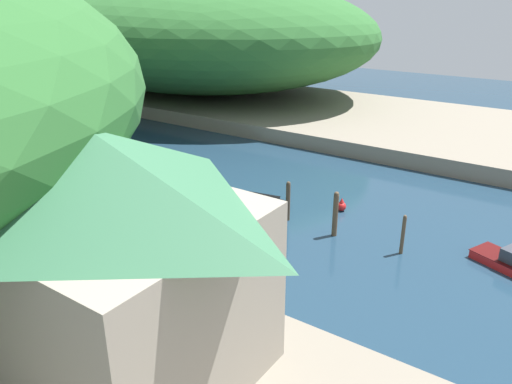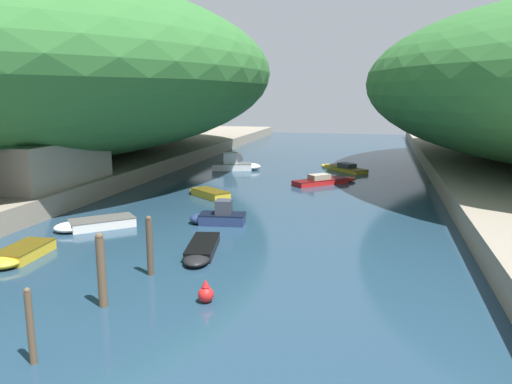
% 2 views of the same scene
% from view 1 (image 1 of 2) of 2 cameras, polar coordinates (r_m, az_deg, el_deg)
% --- Properties ---
extents(water_surface, '(130.00, 130.00, 0.00)m').
position_cam_1_polar(water_surface, '(41.77, -11.85, 2.46)').
color(water_surface, '#1E384C').
rests_on(water_surface, ground).
extents(right_bank, '(22.00, 120.00, 1.41)m').
position_cam_1_polar(right_bank, '(59.25, 4.61, 9.28)').
color(right_bank, gray).
rests_on(right_bank, ground).
extents(hillside_right, '(36.51, 51.12, 14.29)m').
position_cam_1_polar(hillside_right, '(69.10, -7.66, 17.55)').
color(hillside_right, '#2D662D').
rests_on(hillside_right, right_bank).
extents(waterfront_building, '(7.88, 10.42, 8.46)m').
position_cam_1_polar(waterfront_building, '(17.04, -17.29, -6.38)').
color(waterfront_building, gray).
rests_on(waterfront_building, left_bank).
extents(boat_far_right_bank, '(5.63, 5.49, 0.88)m').
position_cam_1_polar(boat_far_right_bank, '(50.96, -16.98, 5.81)').
color(boat_far_right_bank, red).
rests_on(boat_far_right_bank, water_surface).
extents(boat_mid_channel, '(3.51, 1.81, 1.47)m').
position_cam_1_polar(boat_mid_channel, '(36.94, -8.06, 0.86)').
color(boat_mid_channel, navy).
rests_on(boat_mid_channel, water_surface).
extents(boat_moored_right, '(5.44, 5.69, 0.82)m').
position_cam_1_polar(boat_moored_right, '(57.73, -21.48, 7.04)').
color(boat_moored_right, gold).
rests_on(boat_moored_right, water_surface).
extents(boat_yellow_tender, '(4.13, 3.63, 0.56)m').
position_cam_1_polar(boat_yellow_tender, '(40.39, -19.23, 1.41)').
color(boat_yellow_tender, gold).
rests_on(boat_yellow_tender, water_surface).
extents(boat_far_upstream, '(4.45, 4.31, 0.54)m').
position_cam_1_polar(boat_far_upstream, '(30.89, -12.64, -4.19)').
color(boat_far_upstream, silver).
rests_on(boat_far_upstream, water_surface).
extents(boat_open_rowboat, '(1.84, 3.86, 0.54)m').
position_cam_1_polar(boat_open_rowboat, '(27.06, -4.64, -7.64)').
color(boat_open_rowboat, gold).
rests_on(boat_open_rowboat, water_surface).
extents(boat_near_quay, '(2.13, 4.81, 0.48)m').
position_cam_1_polar(boat_near_quay, '(34.39, 0.39, -0.92)').
color(boat_near_quay, black).
rests_on(boat_near_quay, water_surface).
extents(mooring_post_nearest, '(0.21, 0.21, 2.35)m').
position_cam_1_polar(mooring_post_nearest, '(28.69, 16.45, -4.66)').
color(mooring_post_nearest, brown).
rests_on(mooring_post_nearest, water_surface).
extents(mooring_post_second, '(0.31, 0.31, 2.82)m').
position_cam_1_polar(mooring_post_second, '(29.79, 9.05, -2.47)').
color(mooring_post_second, brown).
rests_on(mooring_post_second, water_surface).
extents(mooring_post_middle, '(0.28, 0.28, 2.64)m').
position_cam_1_polar(mooring_post_middle, '(31.52, 3.68, -1.01)').
color(mooring_post_middle, '#4C3D2D').
rests_on(mooring_post_middle, water_surface).
extents(channel_buoy_near, '(0.61, 0.61, 0.91)m').
position_cam_1_polar(channel_buoy_near, '(33.67, 9.76, -1.55)').
color(channel_buoy_near, red).
rests_on(channel_buoy_near, water_surface).
extents(person_on_quay, '(0.31, 0.42, 1.69)m').
position_cam_1_polar(person_on_quay, '(24.62, -17.09, -6.18)').
color(person_on_quay, '#282D3D').
rests_on(person_on_quay, left_bank).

